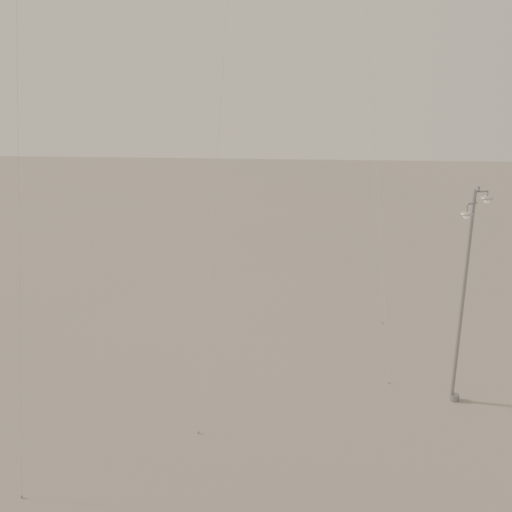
{
  "coord_description": "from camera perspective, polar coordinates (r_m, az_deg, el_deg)",
  "views": [
    {
      "loc": [
        -0.02,
        -22.73,
        15.19
      ],
      "look_at": [
        -2.14,
        5.0,
        7.13
      ],
      "focal_mm": 50.0,
      "sensor_mm": 36.0,
      "label": 1
    }
  ],
  "objects": [
    {
      "name": "kite_3",
      "position": [
        25.74,
        -18.55,
        16.8
      ],
      "size": [
        0.58,
        4.14,
        22.31
      ],
      "rotation": [
        0.0,
        0.0,
        -0.33
      ],
      "color": "maroon",
      "rests_on": "ground"
    },
    {
      "name": "street_lamp",
      "position": [
        31.95,
        16.35,
        -2.7
      ],
      "size": [
        1.44,
        1.11,
        9.78
      ],
      "color": "#95989D",
      "rests_on": "ground"
    },
    {
      "name": "ground",
      "position": [
        27.33,
        3.86,
        -17.63
      ],
      "size": [
        160.0,
        160.0,
        0.0
      ],
      "primitive_type": "plane",
      "color": "gray",
      "rests_on": "ground"
    }
  ]
}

